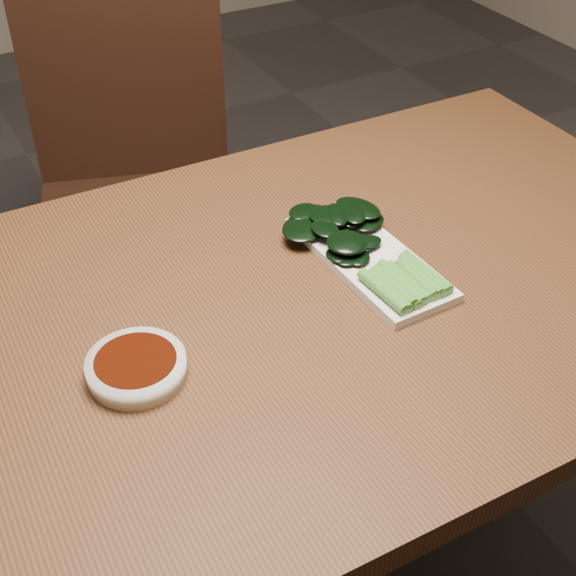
{
  "coord_description": "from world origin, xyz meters",
  "views": [
    {
      "loc": [
        -0.39,
        -0.76,
        1.45
      ],
      "look_at": [
        0.02,
        0.01,
        0.76
      ],
      "focal_mm": 50.0,
      "sensor_mm": 36.0,
      "label": 1
    }
  ],
  "objects": [
    {
      "name": "table",
      "position": [
        0.0,
        0.0,
        0.68
      ],
      "size": [
        1.4,
        0.8,
        0.75
      ],
      "color": "#462814",
      "rests_on": "ground"
    },
    {
      "name": "chair_far",
      "position": [
        0.06,
        0.81,
        0.49
      ],
      "size": [
        0.56,
        0.56,
        0.89
      ],
      "rotation": [
        0.0,
        0.0,
        -0.31
      ],
      "color": "black",
      "rests_on": "ground"
    },
    {
      "name": "sauce_bowl",
      "position": [
        -0.22,
        -0.05,
        0.76
      ],
      "size": [
        0.12,
        0.12,
        0.03
      ],
      "color": "silver",
      "rests_on": "table"
    },
    {
      "name": "serving_plate",
      "position": [
        0.16,
        0.01,
        0.76
      ],
      "size": [
        0.13,
        0.29,
        0.01
      ],
      "rotation": [
        0.0,
        0.0,
        0.04
      ],
      "color": "silver",
      "rests_on": "table"
    },
    {
      "name": "gai_lan",
      "position": [
        0.15,
        0.03,
        0.78
      ],
      "size": [
        0.18,
        0.29,
        0.03
      ],
      "color": "#44882E",
      "rests_on": "serving_plate"
    }
  ]
}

